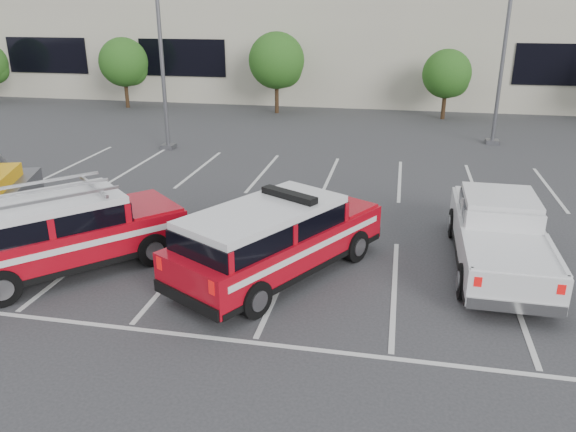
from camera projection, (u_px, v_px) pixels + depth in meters
The scene contains 11 objects.
ground at pixel (283, 279), 13.80m from camera, with size 120.00×120.00×0.00m, color #313134.
stall_markings at pixel (312, 215), 17.93m from camera, with size 23.00×15.00×0.01m, color silver.
convention_building at pixel (374, 28), 41.32m from camera, with size 60.00×16.99×13.20m.
tree_left at pixel (125, 64), 35.79m from camera, with size 3.07×3.07×4.42m.
tree_mid_left at pixel (278, 62), 33.85m from camera, with size 3.37×3.37×4.85m.
tree_mid_right at pixel (448, 75), 32.20m from camera, with size 2.77×2.77×3.99m.
light_pole_left at pixel (160, 32), 24.45m from camera, with size 0.90×0.60×10.24m.
light_pole_mid at pixel (506, 31), 25.35m from camera, with size 0.90×0.60×10.24m.
fire_chief_suv at pixel (276, 244), 13.70m from camera, with size 4.77×6.14×2.06m.
white_pickup at pixel (498, 241), 14.22m from camera, with size 2.08×5.85×1.79m.
ladder_suv at pixel (63, 238), 13.98m from camera, with size 5.39×5.59×2.20m.
Camera 1 is at (2.55, -12.10, 6.33)m, focal length 35.00 mm.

